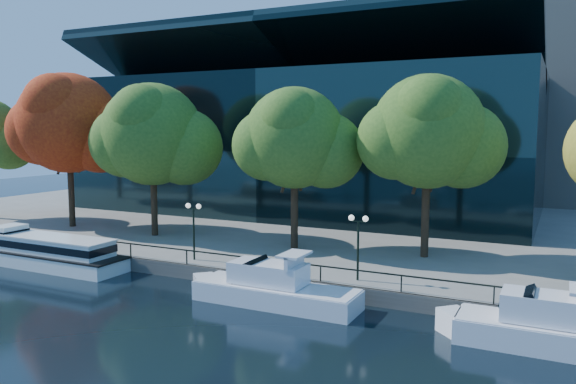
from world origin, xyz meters
The scene contains 13 objects.
ground centered at (0.00, 0.00, 0.00)m, with size 160.00×160.00×0.00m, color black.
promenade centered at (0.00, 36.38, 0.50)m, with size 90.00×67.08×1.00m.
railing centered at (0.00, 3.25, 1.94)m, with size 88.20×0.08×0.99m.
convention_building centered at (-4.00, 31.79, 8.51)m, with size 50.00×24.57×21.43m.
tour_boat centered at (-11.72, 1.26, 1.19)m, with size 14.81×3.30×2.81m.
cruiser_near centered at (7.80, 0.72, 0.99)m, with size 11.03×2.84×3.20m.
cruiser_far centered at (22.68, 0.48, 1.05)m, with size 10.17×2.82×3.32m.
tree_1 centered at (-18.63, 10.57, 10.57)m, with size 11.67×9.57×14.45m.
tree_2 centered at (-8.64, 10.49, 9.59)m, with size 10.95×8.98×13.16m.
tree_3 centered at (4.58, 11.11, 9.39)m, with size 9.71×7.97×12.45m.
tree_4 centered at (14.35, 12.62, 9.87)m, with size 10.17×8.34×13.12m.
lamp_1 centered at (-0.27, 4.50, 3.98)m, with size 1.26×0.36×4.03m.
lamp_2 centered at (11.94, 4.50, 3.98)m, with size 1.26×0.36×4.03m.
Camera 1 is at (23.03, -27.57, 10.28)m, focal length 35.00 mm.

